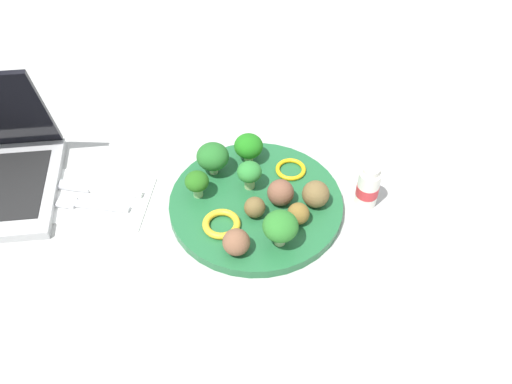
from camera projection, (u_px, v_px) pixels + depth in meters
The scene contains 18 objects.
ground_plane at pixel (256, 207), 0.91m from camera, with size 4.00×4.00×0.00m, color #B2B2AD.
plate at pixel (256, 204), 0.90m from camera, with size 0.28×0.28×0.02m, color #236638.
broccoli_floret_center at pixel (280, 227), 0.81m from camera, with size 0.05×0.05×0.06m.
broccoli_floret_back_left at pixel (213, 157), 0.92m from camera, with size 0.05×0.05×0.06m.
broccoli_floret_far_rim at pixel (249, 146), 0.94m from camera, with size 0.05×0.05×0.05m.
broccoli_floret_front_right at pixel (197, 182), 0.88m from camera, with size 0.04×0.04×0.05m.
broccoli_floret_back_right at pixel (249, 173), 0.90m from camera, with size 0.04×0.04×0.05m.
meatball_front_left at pixel (236, 242), 0.81m from camera, with size 0.04×0.04×0.04m, color brown.
meatball_far_rim at pixel (316, 193), 0.88m from camera, with size 0.04×0.04×0.04m, color brown.
meatball_center at pixel (298, 214), 0.86m from camera, with size 0.03×0.03×0.03m, color brown.
meatball_back_right at pixel (281, 192), 0.88m from camera, with size 0.04×0.04×0.04m, color brown.
meatball_back_left at pixel (254, 207), 0.87m from camera, with size 0.03×0.03×0.03m, color brown.
pepper_ring_back_left at pixel (291, 169), 0.94m from camera, with size 0.05×0.05×0.01m, color yellow.
pepper_ring_mid_right at pixel (221, 224), 0.86m from camera, with size 0.06×0.06×0.01m, color yellow.
napkin at pixel (97, 199), 0.92m from camera, with size 0.17×0.12×0.01m, color white.
fork at pixel (89, 205), 0.90m from camera, with size 0.12×0.03×0.01m.
knife at pixel (96, 189), 0.93m from camera, with size 0.15×0.03×0.01m.
yogurt_bottle at pixel (368, 188), 0.89m from camera, with size 0.04×0.04×0.08m.
Camera 1 is at (-0.04, 0.61, 0.68)m, focal length 39.22 mm.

